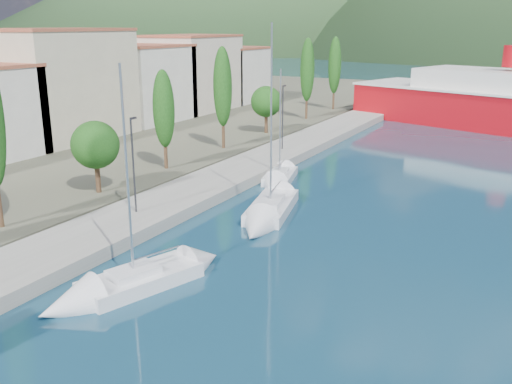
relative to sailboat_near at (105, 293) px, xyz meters
The scene contains 9 objects.
ground 114.56m from the sailboat_near, 88.26° to the left, with size 1400.00×1400.00×0.00m, color navy.
quay 21.24m from the sailboat_near, 105.05° to the left, with size 5.00×88.00×0.80m, color gray.
land_strip 53.14m from the sailboat_near, 144.97° to the left, with size 70.00×148.00×0.70m, color #565644.
town_buildings 42.75m from the sailboat_near, 132.23° to the left, with size 9.20×69.20×11.30m.
tree_row 28.53m from the sailboat_near, 113.10° to the left, with size 3.40×64.99×11.06m.
lamp_posts 10.54m from the sailboat_near, 124.08° to the left, with size 0.15×46.80×6.06m.
sailboat_near is the anchor object (origin of this frame).
sailboat_mid 13.08m from the sailboat_near, 82.50° to the left, with size 4.60×9.65×13.44m.
sailboat_far 21.48m from the sailboat_near, 94.16° to the left, with size 3.78×7.04×9.87m.
Camera 1 is at (14.11, -12.51, 12.35)m, focal length 40.00 mm.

